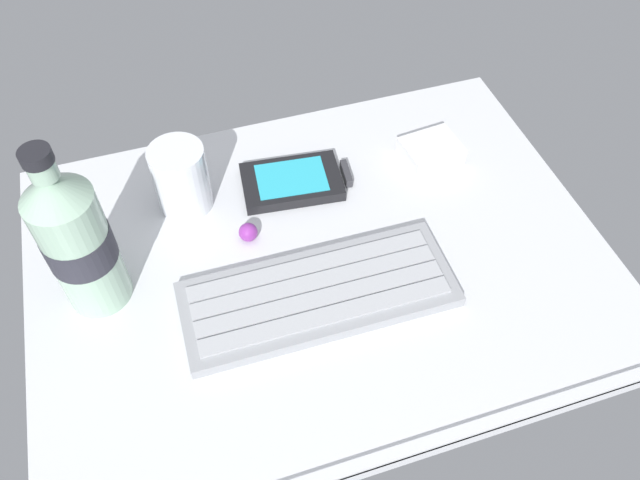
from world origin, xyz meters
TOP-DOWN VIEW (x-y plane):
  - ground_plane at (0.00, -0.23)cm, footprint 64.00×48.00cm
  - keyboard at (-1.87, -5.25)cm, footprint 29.10×11.28cm
  - handheld_device at (0.66, 11.48)cm, footprint 13.33×8.81cm
  - juice_cup at (-12.81, 12.62)cm, footprint 6.40×6.40cm
  - water_bottle at (-23.88, 2.53)cm, footprint 6.73×6.73cm
  - charger_block at (18.22, 10.90)cm, footprint 7.53×6.28cm
  - trackball_mouse at (-7.00, 5.00)cm, footprint 2.20×2.20cm

SIDE VIEW (x-z plane):
  - ground_plane at x=0.00cm, z-range -2.39..0.41cm
  - handheld_device at x=0.66cm, z-range -0.02..1.48cm
  - keyboard at x=-1.87cm, z-range -0.04..1.66cm
  - trackball_mouse at x=-7.00cm, z-range 0.00..2.20cm
  - charger_block at x=18.22cm, z-range 0.00..2.40cm
  - juice_cup at x=-12.81cm, z-range -0.34..8.16cm
  - water_bottle at x=-23.88cm, z-range -1.39..19.41cm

